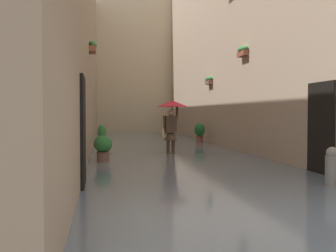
% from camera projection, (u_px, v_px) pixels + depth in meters
% --- Properties ---
extents(ground_plane, '(60.06, 60.06, 0.00)m').
position_uv_depth(ground_plane, '(157.00, 147.00, 17.01)').
color(ground_plane, '#605B56').
extents(flood_water, '(6.21, 30.03, 0.08)m').
position_uv_depth(flood_water, '(157.00, 147.00, 17.01)').
color(flood_water, slate).
rests_on(flood_water, ground_plane).
extents(building_facade_left, '(2.04, 28.03, 11.62)m').
position_uv_depth(building_facade_left, '(239.00, 14.00, 17.40)').
color(building_facade_left, tan).
rests_on(building_facade_left, ground_plane).
extents(building_facade_right, '(2.04, 28.03, 9.21)m').
position_uv_depth(building_facade_right, '(70.00, 36.00, 16.27)').
color(building_facade_right, gray).
rests_on(building_facade_right, ground_plane).
extents(building_facade_far, '(9.01, 1.80, 11.96)m').
position_uv_depth(building_facade_far, '(134.00, 52.00, 29.54)').
color(building_facade_far, beige).
rests_on(building_facade_far, ground_plane).
extents(person_wading, '(1.12, 1.12, 1.99)m').
position_uv_depth(person_wading, '(172.00, 114.00, 13.92)').
color(person_wading, '#4C4233').
rests_on(person_wading, ground_plane).
extents(potted_plant_far_right, '(0.53, 0.53, 0.83)m').
position_uv_depth(potted_plant_far_right, '(103.00, 148.00, 11.57)').
color(potted_plant_far_right, brown).
rests_on(potted_plant_far_right, ground_plane).
extents(potted_plant_mid_left, '(0.50, 0.50, 1.00)m').
position_uv_depth(potted_plant_mid_left, '(200.00, 132.00, 18.80)').
color(potted_plant_mid_left, brown).
rests_on(potted_plant_mid_left, ground_plane).
extents(potted_plant_mid_right, '(0.40, 0.40, 0.93)m').
position_uv_depth(potted_plant_mid_right, '(102.00, 134.00, 18.20)').
color(potted_plant_mid_right, '#66605B').
rests_on(potted_plant_mid_right, ground_plane).
extents(mooring_bollard, '(0.26, 0.26, 0.83)m').
position_uv_depth(mooring_bollard, '(332.00, 168.00, 7.71)').
color(mooring_bollard, gray).
rests_on(mooring_bollard, ground_plane).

